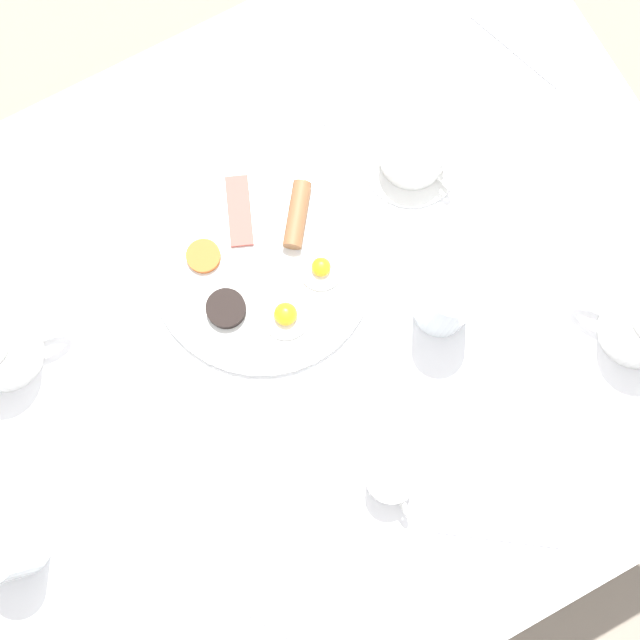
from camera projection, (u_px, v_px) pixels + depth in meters
ground_plane at (320, 387)px, 1.92m from camera, size 8.00×8.00×0.00m
table at (320, 332)px, 1.28m from camera, size 0.95×1.12×0.72m
breakfast_plate at (264, 265)px, 1.22m from camera, size 0.31×0.31×0.04m
teacup_with_saucer_right at (414, 154)px, 1.23m from camera, size 0.14×0.14×0.07m
water_glass_tall at (447, 300)px, 1.15m from camera, size 0.07×0.07×0.14m
water_glass_short at (6, 550)px, 1.09m from camera, size 0.07×0.07×0.13m
creamer_jug at (390, 482)px, 1.14m from camera, size 0.08×0.06×0.06m
napkin_folded at (293, 577)px, 1.15m from camera, size 0.15×0.16×0.01m
fork_by_plate at (498, 535)px, 1.16m from camera, size 0.11×0.15×0.00m
knife_by_plate at (154, 478)px, 1.17m from camera, size 0.15×0.15×0.00m
spoon_for_tea at (315, 73)px, 1.29m from camera, size 0.16×0.06×0.00m
fork_spare at (516, 49)px, 1.29m from camera, size 0.16×0.07×0.00m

